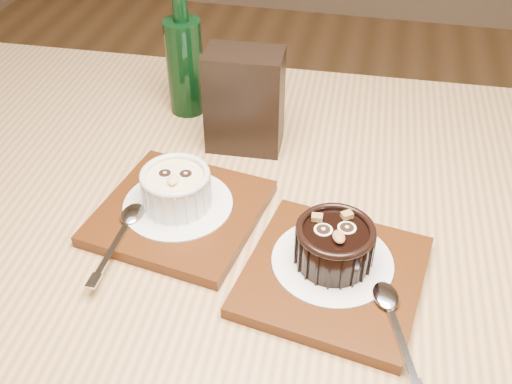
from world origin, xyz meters
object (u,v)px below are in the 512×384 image
Objects in this scene: ramekin_white at (176,187)px; ramekin_dark at (334,243)px; tray_right at (333,276)px; green_bottle at (185,63)px; tray_left at (180,213)px; table at (254,283)px; condiment_stand at (245,101)px.

ramekin_dark reaches higher than ramekin_white.
ramekin_dark is (-0.00, 0.01, 0.04)m from tray_right.
ramekin_dark is at bearing -25.66° from ramekin_white.
tray_right is 0.91× the size of green_bottle.
table is at bearing -2.68° from tray_left.
tray_left is 2.16× the size of ramekin_dark.
condiment_stand is at bearing -34.52° from green_bottle.
table is 15.05× the size of ramekin_white.
condiment_stand is (0.04, 0.16, 0.03)m from ramekin_white.
condiment_stand is at bearing 106.60° from table.
tray_left reaches higher than table.
ramekin_white is 0.41× the size of green_bottle.
green_bottle reaches higher than table.
ramekin_white is at bearing 145.28° from ramekin_dark.
tray_right is at bearing -49.54° from green_bottle.
condiment_stand reaches higher than table.
tray_left is 1.29× the size of condiment_stand.
table is 0.16m from ramekin_white.
condiment_stand is (-0.15, 0.23, 0.06)m from tray_right.
ramekin_white is (-0.09, 0.01, 0.13)m from table.
table is at bearing -15.61° from ramekin_white.
tray_right reaches higher than table.
ramekin_dark is (0.19, -0.05, 0.00)m from ramekin_white.
tray_left is 0.18m from condiment_stand.
condiment_stand reaches higher than ramekin_white.
table is 6.22× the size of green_bottle.
tray_left and tray_right have the same top height.
green_bottle is at bearing 130.46° from tray_right.
ramekin_white is at bearing 174.36° from table.
condiment_stand is (-0.05, 0.17, 0.16)m from table.
green_bottle is at bearing 122.83° from table.
green_bottle is at bearing 105.14° from tray_left.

